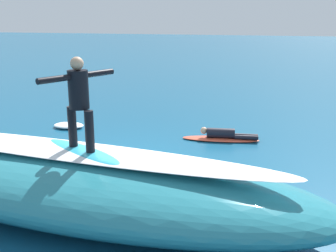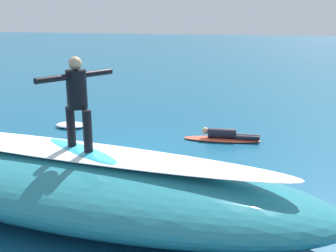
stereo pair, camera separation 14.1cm
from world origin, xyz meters
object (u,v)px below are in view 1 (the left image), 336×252
Objects in this scene: surfer_riding at (79,97)px; surfer_paddling at (225,134)px; surfboard_riding at (82,151)px; surfboard_paddling at (221,139)px.

surfer_riding reaches higher than surfer_paddling.
surfboard_paddling is at bearing -83.04° from surfboard_riding.
surfboard_riding is 5.39m from surfboard_paddling.
surfer_riding is 0.98× the size of surfer_paddling.
surfer_riding is 0.73× the size of surfboard_paddling.
surfer_riding is (0.00, -0.00, 0.97)m from surfboard_riding.
surfboard_paddling is at bearing 0.00° from surfer_paddling.
surfer_paddling is at bearing -180.00° from surfboard_paddling.
surfboard_paddling is (-1.84, -4.94, -2.09)m from surfer_riding.
surfer_riding is at bearing -62.56° from surfboard_riding.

